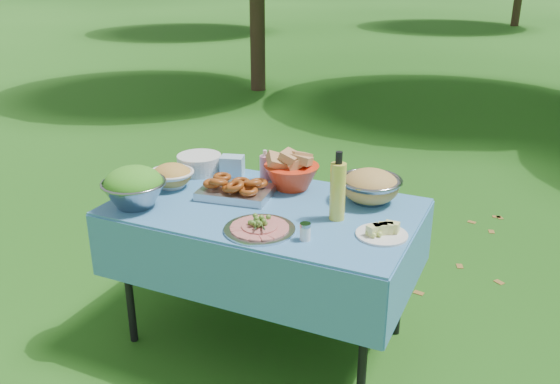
# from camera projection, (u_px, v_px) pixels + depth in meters

# --- Properties ---
(ground) EXTENTS (80.00, 80.00, 0.00)m
(ground) POSITION_uv_depth(u_px,v_px,m) (266.00, 336.00, 3.16)
(ground) COLOR #0E3309
(ground) RESTS_ON ground
(picnic_table) EXTENTS (1.46, 0.86, 0.76)m
(picnic_table) POSITION_uv_depth(u_px,v_px,m) (266.00, 274.00, 3.02)
(picnic_table) COLOR #74B7E0
(picnic_table) RESTS_ON ground
(salad_bowl) EXTENTS (0.34, 0.34, 0.20)m
(salad_bowl) POSITION_uv_depth(u_px,v_px,m) (134.00, 187.00, 2.83)
(salad_bowl) COLOR gray
(salad_bowl) RESTS_ON picnic_table
(pasta_bowl_white) EXTENTS (0.29, 0.29, 0.13)m
(pasta_bowl_white) POSITION_uv_depth(u_px,v_px,m) (172.00, 176.00, 3.09)
(pasta_bowl_white) COLOR silver
(pasta_bowl_white) RESTS_ON picnic_table
(plate_stack) EXTENTS (0.26, 0.26, 0.10)m
(plate_stack) POSITION_uv_depth(u_px,v_px,m) (199.00, 164.00, 3.30)
(plate_stack) COLOR silver
(plate_stack) RESTS_ON picnic_table
(wipes_box) EXTENTS (0.14, 0.12, 0.11)m
(wipes_box) POSITION_uv_depth(u_px,v_px,m) (232.00, 166.00, 3.24)
(wipes_box) COLOR #94C4E5
(wipes_box) RESTS_ON picnic_table
(sanitizer_bottle) EXTENTS (0.07, 0.07, 0.17)m
(sanitizer_bottle) POSITION_uv_depth(u_px,v_px,m) (265.00, 165.00, 3.17)
(sanitizer_bottle) COLOR pink
(sanitizer_bottle) RESTS_ON picnic_table
(bread_bowl) EXTENTS (0.33, 0.33, 0.19)m
(bread_bowl) POSITION_uv_depth(u_px,v_px,m) (292.00, 171.00, 3.06)
(bread_bowl) COLOR red
(bread_bowl) RESTS_ON picnic_table
(pasta_bowl_steel) EXTENTS (0.36, 0.36, 0.16)m
(pasta_bowl_steel) POSITION_uv_depth(u_px,v_px,m) (370.00, 186.00, 2.90)
(pasta_bowl_steel) COLOR gray
(pasta_bowl_steel) RESTS_ON picnic_table
(fried_tray) EXTENTS (0.39, 0.30, 0.08)m
(fried_tray) POSITION_uv_depth(u_px,v_px,m) (236.00, 188.00, 2.98)
(fried_tray) COLOR #B1B2B6
(fried_tray) RESTS_ON picnic_table
(charcuterie_platter) EXTENTS (0.40, 0.40, 0.07)m
(charcuterie_platter) POSITION_uv_depth(u_px,v_px,m) (259.00, 223.00, 2.61)
(charcuterie_platter) COLOR #B2B4BA
(charcuterie_platter) RESTS_ON picnic_table
(oil_bottle) EXTENTS (0.08, 0.08, 0.33)m
(oil_bottle) POSITION_uv_depth(u_px,v_px,m) (338.00, 186.00, 2.67)
(oil_bottle) COLOR #D1CE42
(oil_bottle) RESTS_ON picnic_table
(cheese_plate) EXTENTS (0.28, 0.28, 0.06)m
(cheese_plate) POSITION_uv_depth(u_px,v_px,m) (382.00, 229.00, 2.56)
(cheese_plate) COLOR silver
(cheese_plate) RESTS_ON picnic_table
(shaker) EXTENTS (0.05, 0.05, 0.08)m
(shaker) POSITION_uv_depth(u_px,v_px,m) (305.00, 232.00, 2.52)
(shaker) COLOR white
(shaker) RESTS_ON picnic_table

